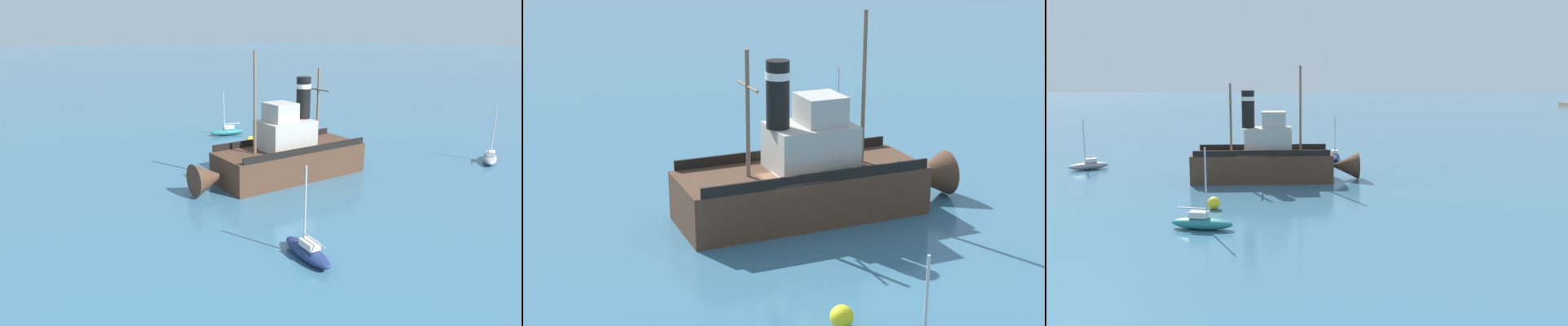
% 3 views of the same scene
% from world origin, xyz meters
% --- Properties ---
extents(ground_plane, '(600.00, 600.00, 0.00)m').
position_xyz_m(ground_plane, '(0.00, 0.00, 0.00)').
color(ground_plane, '#38667F').
extents(old_tugboat, '(4.85, 14.51, 9.90)m').
position_xyz_m(old_tugboat, '(-0.98, 1.60, 1.83)').
color(old_tugboat, '#4C3323').
rests_on(old_tugboat, ground).
extents(sailboat_navy, '(3.92, 1.63, 4.90)m').
position_xyz_m(sailboat_navy, '(-12.10, 8.93, 0.43)').
color(sailboat_navy, navy).
rests_on(sailboat_navy, ground).
extents(sailboat_grey, '(2.80, 3.86, 4.90)m').
position_xyz_m(sailboat_grey, '(-8.22, -15.85, 0.43)').
color(sailboat_grey, gray).
rests_on(sailboat_grey, ground).
extents(sailboat_teal, '(2.08, 3.96, 4.90)m').
position_xyz_m(sailboat_teal, '(14.51, -2.85, 0.43)').
color(sailboat_teal, '#23757A').
rests_on(sailboat_teal, ground).
extents(mooring_buoy, '(0.86, 0.86, 0.86)m').
position_xyz_m(mooring_buoy, '(9.52, -2.51, 0.43)').
color(mooring_buoy, yellow).
rests_on(mooring_buoy, ground).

